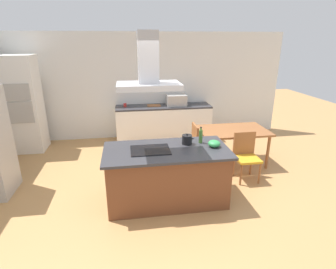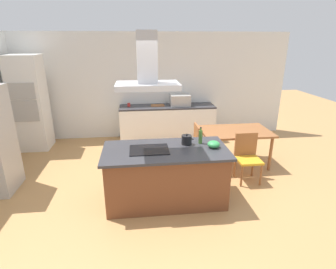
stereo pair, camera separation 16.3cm
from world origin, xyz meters
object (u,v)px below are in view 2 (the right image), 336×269
olive_oil_bottle (200,137)px  countertop_microwave (180,100)px  tea_kettle (187,140)px  cutting_board (158,105)px  dining_table (235,134)px  range_hood (147,70)px  coffee_mug_red (129,105)px  cooktop (149,150)px  mixing_bowl (214,144)px  chair_at_left_end (191,143)px  chair_facing_island (247,154)px  wall_oven_stack (30,104)px

olive_oil_bottle → countertop_microwave: size_ratio=0.55×
tea_kettle → olive_oil_bottle: olive_oil_bottle is taller
cutting_board → dining_table: (1.46, -1.74, -0.24)m
range_hood → coffee_mug_red: bearing=97.2°
olive_oil_bottle → cooktop: bearing=-167.3°
mixing_bowl → coffee_mug_red: mixing_bowl is taller
olive_oil_bottle → chair_at_left_end: size_ratio=0.31×
countertop_microwave → cutting_board: (-0.57, 0.05, -0.13)m
coffee_mug_red → chair_facing_island: size_ratio=0.10×
mixing_bowl → cutting_board: (-0.65, 2.94, -0.05)m
range_hood → mixing_bowl: bearing=-0.8°
dining_table → range_hood: range_hood is taller
mixing_bowl → chair_facing_island: bearing=33.5°
cutting_board → chair_at_left_end: size_ratio=0.38×
cooktop → chair_at_left_end: 1.55m
wall_oven_stack → range_hood: 3.87m
coffee_mug_red → range_hood: range_hood is taller
tea_kettle → range_hood: 1.30m
range_hood → olive_oil_bottle: bearing=12.7°
mixing_bowl → dining_table: 1.48m
cooktop → chair_facing_island: bearing=16.0°
cutting_board → chair_facing_island: (1.46, -2.40, -0.40)m
mixing_bowl → chair_facing_island: 1.07m
olive_oil_bottle → range_hood: bearing=-167.3°
cooktop → olive_oil_bottle: (0.85, 0.19, 0.11)m
cutting_board → chair_facing_island: cutting_board is taller
tea_kettle → cutting_board: size_ratio=0.63×
countertop_microwave → chair_facing_island: (0.89, -2.35, -0.53)m
range_hood → cutting_board: bearing=82.9°
range_hood → chair_at_left_end: bearing=52.5°
tea_kettle → mixing_bowl: bearing=-25.7°
wall_oven_stack → chair_facing_island: wall_oven_stack is taller
mixing_bowl → coffee_mug_red: (-1.38, 2.93, -0.01)m
tea_kettle → dining_table: (1.21, 1.01, -0.31)m
olive_oil_bottle → mixing_bowl: (0.17, -0.21, -0.06)m
coffee_mug_red → chair_at_left_end: (1.28, -1.73, -0.44)m
mixing_bowl → chair_facing_island: size_ratio=0.22×
mixing_bowl → chair_facing_island: mixing_bowl is taller
mixing_bowl → range_hood: (-1.01, 0.01, 1.15)m
countertop_microwave → chair_facing_island: size_ratio=0.56×
tea_kettle → wall_oven_stack: 4.09m
cooktop → mixing_bowl: mixing_bowl is taller
mixing_bowl → dining_table: (0.82, 1.20, -0.29)m
tea_kettle → chair_facing_island: size_ratio=0.24×
olive_oil_bottle → mixing_bowl: bearing=-51.0°
range_hood → chair_facing_island: bearing=16.0°
cooktop → cutting_board: size_ratio=1.76×
mixing_bowl → range_hood: size_ratio=0.22×
olive_oil_bottle → range_hood: (-0.85, -0.19, 1.08)m
coffee_mug_red → countertop_microwave: bearing=-1.8°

